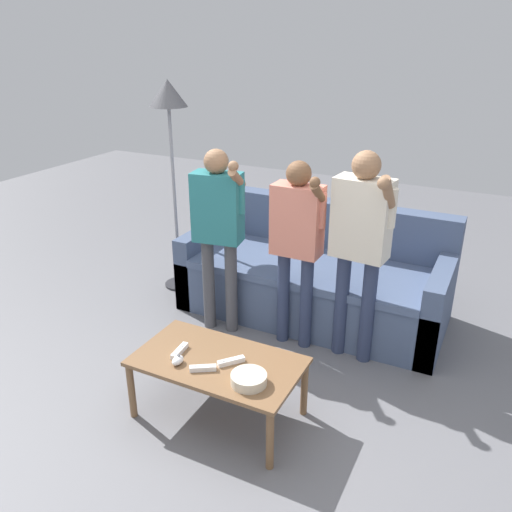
# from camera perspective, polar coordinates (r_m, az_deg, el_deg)

# --- Properties ---
(ground_plane) EXTENTS (12.00, 12.00, 0.00)m
(ground_plane) POSITION_cam_1_polar(r_m,az_deg,el_deg) (3.40, -3.87, -16.81)
(ground_plane) COLOR slate
(couch) EXTENTS (2.14, 0.94, 0.89)m
(couch) POSITION_cam_1_polar(r_m,az_deg,el_deg) (4.37, 6.54, -2.45)
(couch) COLOR #475675
(couch) RESTS_ON ground
(coffee_table) EXTENTS (1.00, 0.56, 0.41)m
(coffee_table) POSITION_cam_1_polar(r_m,az_deg,el_deg) (3.17, -4.27, -12.04)
(coffee_table) COLOR brown
(coffee_table) RESTS_ON ground
(snack_bowl) EXTENTS (0.20, 0.20, 0.06)m
(snack_bowl) POSITION_cam_1_polar(r_m,az_deg,el_deg) (2.94, -0.80, -13.39)
(snack_bowl) COLOR beige
(snack_bowl) RESTS_ON coffee_table
(game_remote_nunchuk) EXTENTS (0.06, 0.09, 0.05)m
(game_remote_nunchuk) POSITION_cam_1_polar(r_m,az_deg,el_deg) (3.13, -8.61, -11.29)
(game_remote_nunchuk) COLOR white
(game_remote_nunchuk) RESTS_ON coffee_table
(floor_lamp) EXTENTS (0.32, 0.32, 1.86)m
(floor_lamp) POSITION_cam_1_polar(r_m,az_deg,el_deg) (4.51, -9.55, 15.34)
(floor_lamp) COLOR #2D2D33
(floor_lamp) RESTS_ON ground
(player_left) EXTENTS (0.45, 0.28, 1.45)m
(player_left) POSITION_cam_1_polar(r_m,az_deg,el_deg) (3.86, -4.21, 3.84)
(player_left) COLOR #47474C
(player_left) RESTS_ON ground
(player_center) EXTENTS (0.42, 0.28, 1.41)m
(player_center) POSITION_cam_1_polar(r_m,az_deg,el_deg) (3.67, 4.51, 2.40)
(player_center) COLOR #2D3856
(player_center) RESTS_ON ground
(player_right) EXTENTS (0.44, 0.38, 1.52)m
(player_right) POSITION_cam_1_polar(r_m,az_deg,el_deg) (3.54, 11.43, 2.34)
(player_right) COLOR #2D3856
(player_right) RESTS_ON ground
(game_remote_wand_near) EXTENTS (0.15, 0.11, 0.03)m
(game_remote_wand_near) POSITION_cam_1_polar(r_m,az_deg,el_deg) (3.06, -5.86, -12.19)
(game_remote_wand_near) COLOR white
(game_remote_wand_near) RESTS_ON coffee_table
(game_remote_wand_far) EXTENTS (0.05, 0.16, 0.03)m
(game_remote_wand_far) POSITION_cam_1_polar(r_m,az_deg,el_deg) (3.22, -8.41, -10.29)
(game_remote_wand_far) COLOR white
(game_remote_wand_far) RESTS_ON coffee_table
(game_remote_wand_spare) EXTENTS (0.13, 0.15, 0.03)m
(game_remote_wand_spare) POSITION_cam_1_polar(r_m,az_deg,el_deg) (3.10, -2.76, -11.50)
(game_remote_wand_spare) COLOR white
(game_remote_wand_spare) RESTS_ON coffee_table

